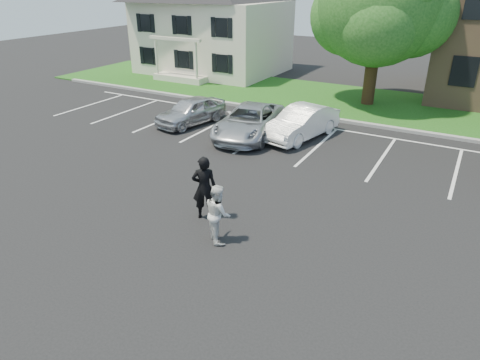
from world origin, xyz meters
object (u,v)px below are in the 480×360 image
Objects in this scene: tree at (382,7)px; car_silver_west at (191,111)px; man_white_shirt at (218,213)px; man_black_suit at (204,188)px; car_silver_minivan at (249,121)px; house at (213,20)px; car_white_sedan at (301,123)px.

tree reaches higher than car_silver_west.
tree is 17.13m from man_white_shirt.
car_silver_minivan is (-2.38, 7.33, -0.31)m from man_black_suit.
man_black_suit is at bearing -58.27° from house.
man_black_suit reaches higher than car_silver_minivan.
house is 16.67m from car_white_sedan.
tree is at bearing 92.19° from car_white_sedan.
car_silver_minivan is (-3.41, 8.20, -0.14)m from man_white_shirt.
tree is 1.73× the size of car_silver_minivan.
house reaches higher than car_silver_west.
car_white_sedan reaches higher than car_silver_west.
car_silver_west is at bearing -130.65° from tree.
car_silver_west is (-5.82, 7.53, -0.34)m from man_black_suit.
car_white_sedan reaches higher than car_silver_minivan.
man_black_suit is at bearing -40.08° from car_silver_west.
tree is 16.29m from man_black_suit.
man_black_suit is 7.71m from car_silver_minivan.
house is 1.17× the size of tree.
man_black_suit is 0.46× the size of car_white_sedan.
house is 2.02× the size of car_silver_minivan.
man_black_suit is 8.30m from car_white_sedan.
house is 5.09× the size of man_black_suit.
car_silver_west is at bearing -7.53° from man_white_shirt.
car_silver_west is 5.69m from car_white_sedan.
car_white_sedan is at bearing -100.26° from tree.
tree reaches higher than man_white_shirt.
house is at bearing 129.73° from car_silver_west.
man_white_shirt is 0.33× the size of car_silver_minivan.
house is 15.90m from car_silver_minivan.
car_white_sedan is (5.64, 0.76, 0.05)m from car_silver_west.
car_silver_minivan is at bearing 8.80° from car_silver_west.
house is 2.60× the size of car_silver_west.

